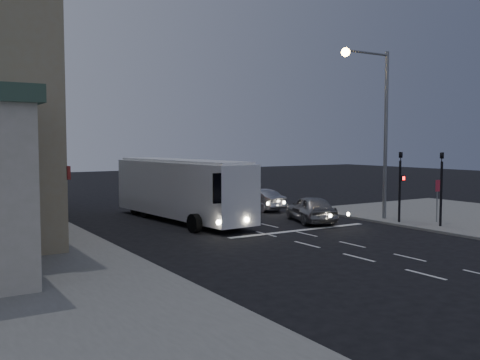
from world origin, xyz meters
TOP-DOWN VIEW (x-y plane):
  - ground at (0.00, 0.00)m, footprint 120.00×120.00m
  - road_markings at (1.29, 3.31)m, footprint 8.00×30.55m
  - tour_bus at (-1.52, 7.89)m, footprint 3.23×11.04m
  - car_suv at (4.16, 3.80)m, footprint 3.02×4.56m
  - car_sedan_a at (4.58, 9.66)m, footprint 2.00×4.18m
  - car_sedan_b at (4.54, 14.54)m, footprint 3.15×5.09m
  - car_sedan_c at (4.55, 19.46)m, footprint 3.40×5.52m
  - traffic_signal_main at (7.60, 0.78)m, footprint 0.25×0.35m
  - traffic_signal_side at (8.30, -1.20)m, footprint 0.18×0.15m
  - regulatory_sign at (9.30, -0.24)m, footprint 0.45×0.12m
  - streetlight at (7.34, 2.20)m, footprint 3.32×0.44m
  - street_tree at (-8.21, 15.02)m, footprint 4.00×4.00m

SIDE VIEW (x-z plane):
  - ground at x=0.00m, z-range 0.00..0.00m
  - road_markings at x=1.29m, z-range 0.00..0.01m
  - car_sedan_a at x=4.58m, z-range 0.00..1.32m
  - car_sedan_b at x=4.54m, z-range 0.00..1.38m
  - car_sedan_c at x=4.55m, z-range 0.00..1.43m
  - car_suv at x=4.16m, z-range 0.00..1.44m
  - regulatory_sign at x=9.30m, z-range 0.50..2.70m
  - tour_bus at x=-1.52m, z-range 0.14..3.48m
  - traffic_signal_main at x=7.60m, z-range 0.37..4.47m
  - traffic_signal_side at x=8.30m, z-range 0.37..4.47m
  - street_tree at x=-8.21m, z-range 1.40..7.60m
  - streetlight at x=7.34m, z-range 1.23..10.23m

